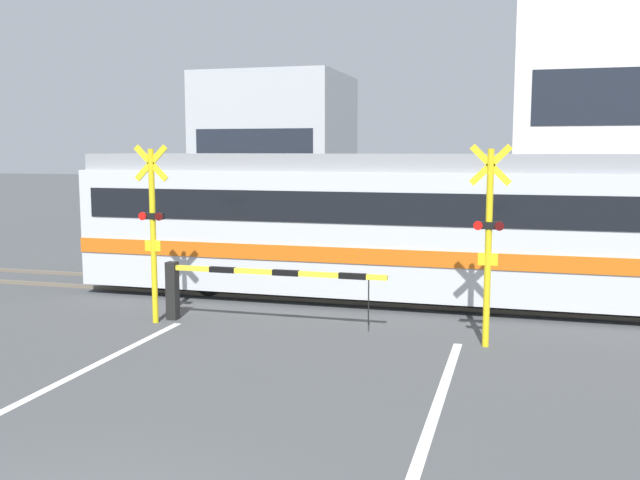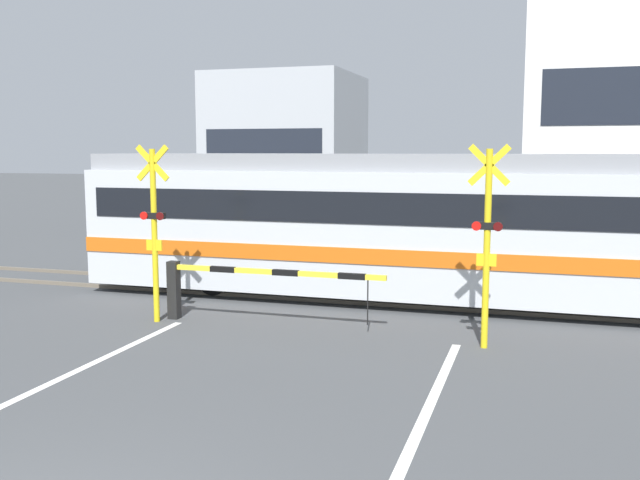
{
  "view_description": "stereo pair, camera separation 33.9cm",
  "coord_description": "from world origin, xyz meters",
  "views": [
    {
      "loc": [
        3.55,
        -4.21,
        3.24
      ],
      "look_at": [
        0.0,
        8.3,
        1.6
      ],
      "focal_mm": 40.0,
      "sensor_mm": 36.0,
      "label": 1
    },
    {
      "loc": [
        3.87,
        -4.12,
        3.24
      ],
      "look_at": [
        0.0,
        8.3,
        1.6
      ],
      "focal_mm": 40.0,
      "sensor_mm": 36.0,
      "label": 2
    }
  ],
  "objects": [
    {
      "name": "crossing_barrier_far",
      "position": [
        1.7,
        13.98,
        0.8
      ],
      "size": [
        4.28,
        0.2,
        1.12
      ],
      "color": "black",
      "rests_on": "ground_plane"
    },
    {
      "name": "crossing_signal_right",
      "position": [
        3.05,
        7.63,
        1.85
      ],
      "size": [
        0.68,
        0.15,
        3.35
      ],
      "color": "yellow",
      "rests_on": "ground_plane"
    },
    {
      "name": "crossing_barrier_near",
      "position": [
        -1.7,
        7.95,
        0.8
      ],
      "size": [
        4.28,
        0.2,
        1.12
      ],
      "color": "black",
      "rests_on": "ground_plane"
    },
    {
      "name": "crossing_signal_left",
      "position": [
        -3.05,
        7.63,
        1.85
      ],
      "size": [
        0.68,
        0.15,
        3.35
      ],
      "color": "yellow",
      "rests_on": "ground_plane"
    },
    {
      "name": "commuter_train",
      "position": [
        1.51,
        10.93,
        1.7
      ],
      "size": [
        14.99,
        2.66,
        3.16
      ],
      "color": "silver",
      "rests_on": "ground_plane"
    },
    {
      "name": "building_left_of_street",
      "position": [
        -5.89,
        22.79,
        3.09
      ],
      "size": [
        5.38,
        5.18,
        6.18
      ],
      "color": "#B2B7BC",
      "rests_on": "ground_plane"
    },
    {
      "name": "rail_track_far",
      "position": [
        0.0,
        11.65,
        0.04
      ],
      "size": [
        50.0,
        0.1,
        0.08
      ],
      "color": "#6B6051",
      "rests_on": "ground_plane"
    },
    {
      "name": "rail_track_near",
      "position": [
        0.0,
        10.21,
        0.04
      ],
      "size": [
        50.0,
        0.1,
        0.08
      ],
      "color": "#6B6051",
      "rests_on": "ground_plane"
    },
    {
      "name": "building_right_of_street",
      "position": [
        6.63,
        22.79,
        4.47
      ],
      "size": [
        6.86,
        5.18,
        8.95
      ],
      "color": "white",
      "rests_on": "ground_plane"
    }
  ]
}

